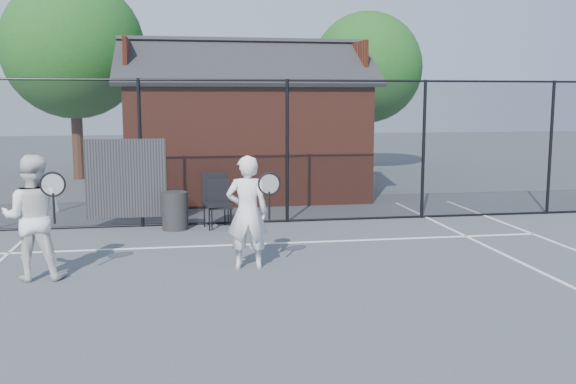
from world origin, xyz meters
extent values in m
plane|color=#464A50|center=(0.00, 0.00, 0.00)|extent=(80.00, 80.00, 0.00)
cube|color=silver|center=(0.00, 3.00, 0.01)|extent=(11.00, 0.06, 0.01)
cube|color=silver|center=(0.00, 2.85, 0.01)|extent=(0.06, 0.30, 0.01)
cylinder|color=black|center=(-2.00, 5.00, 1.50)|extent=(0.07, 0.07, 3.00)
cylinder|color=black|center=(1.00, 5.00, 1.50)|extent=(0.07, 0.07, 3.00)
cylinder|color=black|center=(4.00, 5.00, 1.50)|extent=(0.07, 0.07, 3.00)
cylinder|color=black|center=(7.00, 5.00, 1.50)|extent=(0.07, 0.07, 3.00)
cylinder|color=black|center=(0.00, 5.00, 2.97)|extent=(22.00, 0.04, 0.04)
cylinder|color=black|center=(0.00, 5.00, 0.03)|extent=(22.00, 0.04, 0.04)
cube|color=black|center=(0.00, 5.00, 1.50)|extent=(22.00, 3.00, 0.01)
cube|color=black|center=(-2.30, 4.98, 1.00)|extent=(1.60, 0.04, 1.60)
cube|color=maroon|center=(0.50, 9.00, 1.50)|extent=(6.00, 4.00, 3.00)
cube|color=black|center=(0.50, 8.00, 3.53)|extent=(6.50, 2.36, 1.32)
cube|color=black|center=(0.50, 10.00, 3.53)|extent=(6.50, 2.36, 1.32)
cube|color=maroon|center=(-2.45, 9.00, 3.53)|extent=(0.10, 2.80, 1.06)
cube|color=maroon|center=(3.45, 9.00, 3.53)|extent=(0.10, 2.80, 1.06)
cylinder|color=#351E15|center=(-4.50, 13.50, 1.26)|extent=(0.36, 0.36, 2.52)
sphere|color=#134214|center=(-4.50, 13.50, 4.20)|extent=(4.48, 4.48, 4.48)
cylinder|color=#351E15|center=(5.50, 14.50, 1.12)|extent=(0.36, 0.36, 2.23)
sphere|color=#134214|center=(5.50, 14.50, 3.72)|extent=(3.97, 3.97, 3.97)
imported|color=silver|center=(-0.22, 1.40, 0.87)|extent=(0.67, 0.47, 1.75)
torus|color=black|center=(0.07, 1.05, 1.35)|extent=(0.34, 0.03, 0.34)
cylinder|color=black|center=(0.07, 1.05, 1.03)|extent=(0.03, 0.03, 0.42)
imported|color=white|center=(-3.31, 1.32, 0.90)|extent=(0.90, 0.72, 1.81)
torus|color=black|center=(-2.95, 0.96, 1.42)|extent=(0.35, 0.03, 0.35)
cylinder|color=black|center=(-2.95, 0.96, 1.09)|extent=(0.03, 0.03, 0.43)
cube|color=black|center=(-0.44, 4.60, 0.48)|extent=(0.50, 0.52, 0.97)
cube|color=black|center=(-0.50, 4.60, 0.54)|extent=(0.62, 0.63, 1.08)
cylinder|color=black|center=(-1.34, 4.60, 0.38)|extent=(0.56, 0.56, 0.76)
camera|label=1|loc=(-1.20, -8.21, 2.58)|focal=40.00mm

